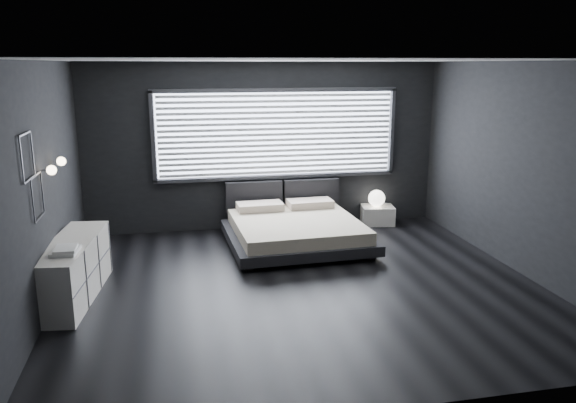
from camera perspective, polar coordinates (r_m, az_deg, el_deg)
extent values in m
plane|color=black|center=(7.28, 1.38, -8.48)|extent=(6.00, 6.00, 0.00)
plane|color=silver|center=(6.73, 1.52, 14.15)|extent=(6.00, 6.00, 0.00)
cube|color=black|center=(9.53, -2.34, 5.60)|extent=(6.00, 0.04, 2.80)
cube|color=black|center=(4.32, 9.78, -4.73)|extent=(6.00, 0.04, 2.80)
cube|color=black|center=(6.85, -23.79, 1.18)|extent=(0.04, 5.50, 2.80)
cube|color=black|center=(8.09, 22.65, 3.06)|extent=(0.04, 5.50, 2.80)
cube|color=white|center=(9.52, -1.13, 6.87)|extent=(4.00, 0.02, 1.38)
cube|color=#47474C|center=(9.33, -13.58, 6.35)|extent=(0.06, 0.08, 1.48)
cube|color=#47474C|center=(10.06, 10.48, 7.03)|extent=(0.06, 0.08, 1.48)
cube|color=#47474C|center=(9.43, -1.12, 11.26)|extent=(4.14, 0.08, 0.06)
cube|color=#47474C|center=(9.60, -1.08, 2.53)|extent=(4.14, 0.08, 0.06)
cube|color=silver|center=(9.46, -1.06, 6.83)|extent=(3.94, 0.03, 1.32)
cube|color=black|center=(9.54, -3.48, 0.53)|extent=(0.96, 0.16, 0.52)
cube|color=black|center=(9.73, 2.36, 0.80)|extent=(0.96, 0.16, 0.52)
cylinder|color=silver|center=(6.85, -23.46, 2.92)|extent=(0.10, 0.02, 0.02)
sphere|color=#FFE5B7|center=(6.84, -22.89, 2.95)|extent=(0.11, 0.11, 0.11)
cylinder|color=silver|center=(7.43, -22.58, 3.78)|extent=(0.10, 0.02, 0.02)
sphere|color=#FFE5B7|center=(7.42, -22.04, 3.81)|extent=(0.11, 0.11, 0.11)
cube|color=#47474C|center=(6.21, -25.18, 6.22)|extent=(0.01, 0.46, 0.02)
cube|color=#47474C|center=(6.28, -24.76, 2.07)|extent=(0.01, 0.46, 0.02)
cube|color=#47474C|center=(6.46, -24.53, 4.47)|extent=(0.01, 0.02, 0.46)
cube|color=#47474C|center=(6.02, -25.44, 3.77)|extent=(0.01, 0.02, 0.46)
cube|color=#47474C|center=(6.52, -24.28, 2.42)|extent=(0.01, 0.46, 0.02)
cube|color=#47474C|center=(6.62, -23.89, -1.48)|extent=(0.01, 0.46, 0.02)
cube|color=#47474C|center=(6.78, -23.69, 0.90)|extent=(0.01, 0.02, 0.46)
cube|color=#47474C|center=(6.35, -24.50, -0.01)|extent=(0.01, 0.02, 0.46)
cube|color=black|center=(7.81, -4.05, -6.61)|extent=(0.12, 0.12, 0.08)
cube|color=black|center=(8.29, 8.40, -5.50)|extent=(0.12, 0.12, 0.08)
cube|color=black|center=(9.33, -5.80, -3.22)|extent=(0.12, 0.12, 0.08)
cube|color=black|center=(9.74, 4.79, -2.47)|extent=(0.12, 0.12, 0.08)
cube|color=black|center=(8.71, 0.87, -3.61)|extent=(2.17, 2.08, 0.15)
cube|color=beige|center=(8.66, 0.88, -2.53)|extent=(1.94, 1.94, 0.19)
cube|color=beige|center=(9.22, -2.88, -0.51)|extent=(0.76, 0.43, 0.12)
cube|color=beige|center=(9.42, 2.24, -0.20)|extent=(0.76, 0.43, 0.12)
cube|color=white|center=(10.05, 9.07, -1.35)|extent=(0.62, 0.55, 0.32)
sphere|color=white|center=(9.94, 8.99, 0.32)|extent=(0.29, 0.29, 0.29)
cube|color=white|center=(7.26, -21.00, -6.48)|extent=(0.71, 1.82, 0.71)
cube|color=#47474C|center=(7.20, -19.07, -6.50)|extent=(0.22, 1.74, 0.69)
cube|color=silver|center=(6.74, -21.69, -4.71)|extent=(0.30, 0.37, 0.04)
cube|color=silver|center=(6.71, -21.66, -4.47)|extent=(0.23, 0.31, 0.03)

